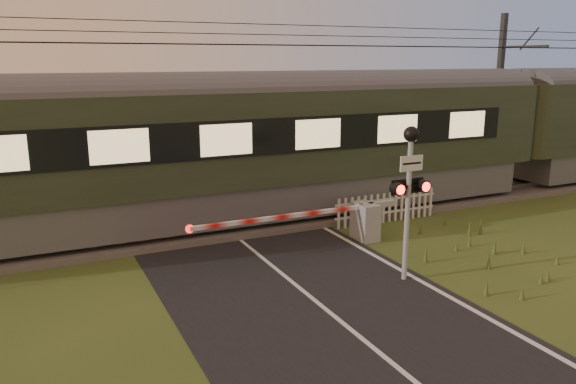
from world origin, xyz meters
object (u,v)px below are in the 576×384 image
crossing_signal (409,176)px  catenary_mast (499,93)px  picket_fence (386,208)px  boom_gate (357,220)px  train (506,127)px

crossing_signal → catenary_mast: bearing=36.9°
picket_fence → boom_gate: bearing=-147.2°
catenary_mast → boom_gate: bearing=-153.1°
picket_fence → catenary_mast: 10.06m
train → boom_gate: bearing=-160.5°
crossing_signal → catenary_mast: (11.02, 8.28, 1.12)m
boom_gate → picket_fence: 2.19m
crossing_signal → train: bearing=33.3°
train → picket_fence: bearing=-164.5°
boom_gate → picket_fence: bearing=32.8°
crossing_signal → catenary_mast: 13.83m
picket_fence → catenary_mast: bearing=25.5°
boom_gate → picket_fence: boom_gate is taller
crossing_signal → picket_fence: crossing_signal is taller
train → crossing_signal: (-9.22, -6.05, 0.02)m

